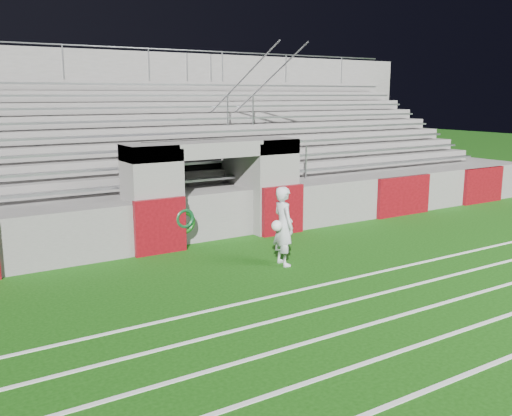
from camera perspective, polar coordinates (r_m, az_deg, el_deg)
ground at (r=12.44m, az=3.72°, el=-6.45°), size 90.00×90.00×0.00m
field_markings at (r=9.18m, az=23.09°, el=-13.95°), size 28.00×8.09×0.01m
stadium_structure at (r=19.00m, az=-10.62°, el=4.16°), size 26.00×8.48×5.42m
goalkeeper_with_ball at (r=12.74m, az=2.75°, el=-1.81°), size 0.64×0.70×1.79m
hose_coil at (r=14.11m, az=-7.18°, el=-1.29°), size 0.60×0.15×0.66m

